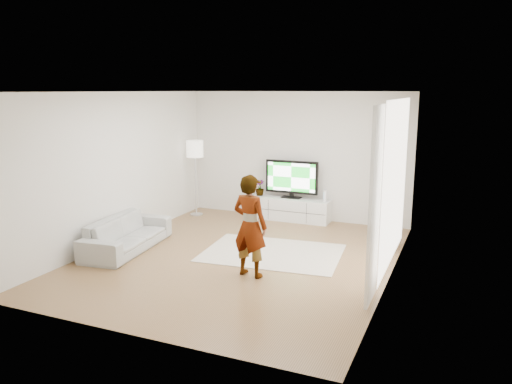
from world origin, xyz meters
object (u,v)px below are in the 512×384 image
at_px(media_console, 291,209).
at_px(rug, 272,253).
at_px(television, 292,178).
at_px(floor_lamp, 195,152).
at_px(sofa, 127,234).
at_px(player, 250,226).

xyz_separation_m(media_console, rug, (0.46, -2.32, -0.24)).
relative_size(television, floor_lamp, 0.69).
bearing_deg(media_console, sofa, -122.79).
relative_size(television, sofa, 0.59).
bearing_deg(media_console, television, 90.00).
distance_m(rug, player, 1.41).
bearing_deg(player, sofa, 2.79).
distance_m(television, floor_lamp, 2.26).
bearing_deg(floor_lamp, sofa, -87.16).
distance_m(television, sofa, 3.81).
relative_size(television, rug, 0.50).
relative_size(sofa, floor_lamp, 1.18).
height_order(rug, player, player).
bearing_deg(sofa, television, -39.37).
bearing_deg(media_console, player, -81.13).
height_order(television, sofa, television).
height_order(television, rug, television).
bearing_deg(media_console, rug, -78.74).
xyz_separation_m(sofa, floor_lamp, (-0.14, 2.72, 1.16)).
bearing_deg(television, sofa, -122.56).
distance_m(media_console, sofa, 3.73).
distance_m(player, floor_lamp, 4.13).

